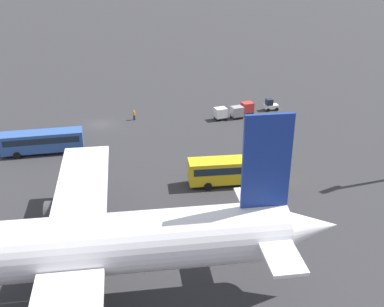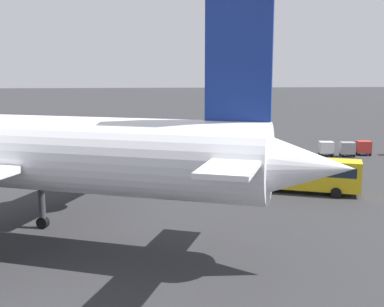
# 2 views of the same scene
# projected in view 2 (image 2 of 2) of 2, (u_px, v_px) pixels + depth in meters

# --- Properties ---
(ground_plane) EXTENTS (600.00, 600.00, 0.00)m
(ground_plane) POSITION_uv_depth(u_px,v_px,m) (191.00, 149.00, 74.59)
(ground_plane) COLOR #2D2D30
(shuttle_bus_near) EXTENTS (11.68, 6.24, 3.23)m
(shuttle_bus_near) POSITION_uv_depth(u_px,v_px,m) (117.00, 144.00, 66.77)
(shuttle_bus_near) COLOR #2D5199
(shuttle_bus_near) RESTS_ON ground
(shuttle_bus_far) EXTENTS (11.98, 7.09, 3.39)m
(shuttle_bus_far) POSITION_uv_depth(u_px,v_px,m) (298.00, 172.00, 47.65)
(shuttle_bus_far) COLOR gold
(shuttle_bus_far) RESTS_ON ground
(worker_person) EXTENTS (0.38, 0.38, 1.74)m
(worker_person) POSITION_uv_depth(u_px,v_px,m) (229.00, 144.00, 74.18)
(worker_person) COLOR #1E1E2D
(worker_person) RESTS_ON ground
(cargo_cart_red) EXTENTS (2.22, 1.96, 2.06)m
(cargo_cart_red) POSITION_uv_depth(u_px,v_px,m) (364.00, 147.00, 68.99)
(cargo_cart_red) COLOR #38383D
(cargo_cart_red) RESTS_ON ground
(cargo_cart_grey) EXTENTS (2.22, 1.96, 2.06)m
(cargo_cart_grey) POSITION_uv_depth(u_px,v_px,m) (347.00, 148.00, 67.85)
(cargo_cart_grey) COLOR #38383D
(cargo_cart_grey) RESTS_ON ground
(cargo_cart_white) EXTENTS (2.22, 1.96, 2.06)m
(cargo_cart_white) POSITION_uv_depth(u_px,v_px,m) (326.00, 148.00, 68.40)
(cargo_cart_white) COLOR #38383D
(cargo_cart_white) RESTS_ON ground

